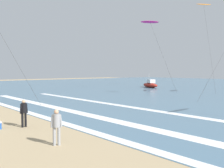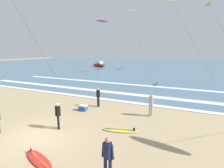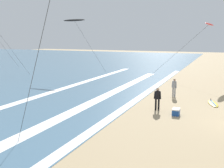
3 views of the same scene
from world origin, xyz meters
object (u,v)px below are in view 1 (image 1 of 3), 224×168
at_px(kite_orange_high_right, 204,5).
at_px(surfer_left_far, 24,111).
at_px(offshore_boat, 150,85).
at_px(surfer_background_far, 56,124).
at_px(kite_magenta_distant_low, 150,22).

bearing_deg(kite_orange_high_right, surfer_left_far, -73.96).
distance_m(surfer_left_far, kite_orange_high_right, 45.27).
xyz_separation_m(kite_orange_high_right, offshore_boat, (-6.00, -8.80, -15.63)).
bearing_deg(surfer_background_far, surfer_left_far, 175.68).
distance_m(surfer_background_far, offshore_boat, 39.41).
height_order(kite_orange_high_right, offshore_boat, kite_orange_high_right).
xyz_separation_m(kite_orange_high_right, kite_magenta_distant_low, (-2.58, -13.03, -4.62)).
height_order(surfer_left_far, kite_orange_high_right, kite_orange_high_right).
bearing_deg(kite_magenta_distant_low, kite_orange_high_right, 78.82).
relative_size(surfer_background_far, offshore_boat, 0.29).
bearing_deg(surfer_background_far, kite_orange_high_right, 111.49).
bearing_deg(offshore_boat, surfer_background_far, -55.61).
bearing_deg(kite_orange_high_right, kite_magenta_distant_low, -101.18).
distance_m(surfer_left_far, surfer_background_far, 4.49).
relative_size(surfer_left_far, kite_magenta_distant_low, 0.14).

